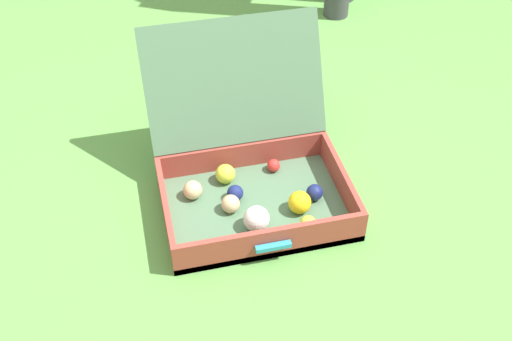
% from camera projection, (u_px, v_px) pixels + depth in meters
% --- Properties ---
extents(ground_plane, '(16.00, 16.00, 0.00)m').
position_uv_depth(ground_plane, '(255.00, 215.00, 2.06)').
color(ground_plane, '#569342').
extents(open_suitcase, '(0.60, 0.64, 0.50)m').
position_uv_depth(open_suitcase, '(250.00, 168.00, 2.06)').
color(open_suitcase, '#4C7051').
rests_on(open_suitcase, ground).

